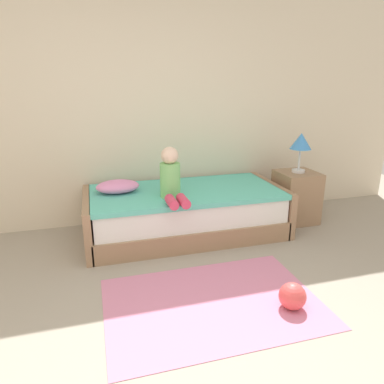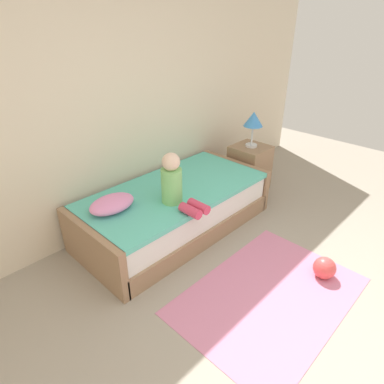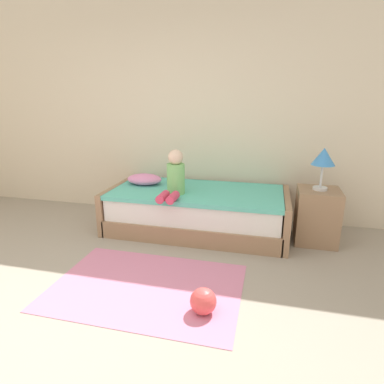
{
  "view_description": "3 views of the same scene",
  "coord_description": "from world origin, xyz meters",
  "px_view_note": "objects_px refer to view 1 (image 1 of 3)",
  "views": [
    {
      "loc": [
        -0.42,
        -1.44,
        1.59
      ],
      "look_at": [
        0.5,
        1.75,
        0.55
      ],
      "focal_mm": 32.77,
      "sensor_mm": 36.0,
      "label": 1
    },
    {
      "loc": [
        -1.56,
        -0.25,
        2.1
      ],
      "look_at": [
        0.5,
        1.75,
        0.55
      ],
      "focal_mm": 30.85,
      "sensor_mm": 36.0,
      "label": 2
    },
    {
      "loc": [
        1.31,
        -1.53,
        1.56
      ],
      "look_at": [
        0.5,
        1.75,
        0.55
      ],
      "focal_mm": 30.07,
      "sensor_mm": 36.0,
      "label": 3
    }
  ],
  "objects_px": {
    "nightstand": "(296,197)",
    "toy_ball": "(292,296)",
    "table_lamp": "(301,143)",
    "child_figure": "(171,178)",
    "bed": "(186,212)",
    "pillow": "(118,186)"
  },
  "relations": [
    {
      "from": "nightstand",
      "to": "toy_ball",
      "type": "relative_size",
      "value": 3.01
    },
    {
      "from": "pillow",
      "to": "bed",
      "type": "bearing_deg",
      "value": -8.15
    },
    {
      "from": "nightstand",
      "to": "table_lamp",
      "type": "height_order",
      "value": "table_lamp"
    },
    {
      "from": "nightstand",
      "to": "pillow",
      "type": "bearing_deg",
      "value": 177.16
    },
    {
      "from": "bed",
      "to": "toy_ball",
      "type": "height_order",
      "value": "bed"
    },
    {
      "from": "bed",
      "to": "pillow",
      "type": "relative_size",
      "value": 4.8
    },
    {
      "from": "table_lamp",
      "to": "child_figure",
      "type": "height_order",
      "value": "table_lamp"
    },
    {
      "from": "child_figure",
      "to": "nightstand",
      "type": "bearing_deg",
      "value": 8.31
    },
    {
      "from": "pillow",
      "to": "toy_ball",
      "type": "relative_size",
      "value": 2.2
    },
    {
      "from": "table_lamp",
      "to": "pillow",
      "type": "bearing_deg",
      "value": 177.16
    },
    {
      "from": "child_figure",
      "to": "pillow",
      "type": "xyz_separation_m",
      "value": [
        -0.49,
        0.33,
        -0.14
      ]
    },
    {
      "from": "pillow",
      "to": "child_figure",
      "type": "bearing_deg",
      "value": -33.62
    },
    {
      "from": "toy_ball",
      "to": "child_figure",
      "type": "bearing_deg",
      "value": 115.03
    },
    {
      "from": "child_figure",
      "to": "toy_ball",
      "type": "xyz_separation_m",
      "value": [
        0.6,
        -1.29,
        -0.6
      ]
    },
    {
      "from": "nightstand",
      "to": "toy_ball",
      "type": "distance_m",
      "value": 1.8
    },
    {
      "from": "child_figure",
      "to": "pillow",
      "type": "height_order",
      "value": "child_figure"
    },
    {
      "from": "table_lamp",
      "to": "bed",
      "type": "bearing_deg",
      "value": 179.94
    },
    {
      "from": "nightstand",
      "to": "toy_ball",
      "type": "xyz_separation_m",
      "value": [
        -0.95,
        -1.52,
        -0.2
      ]
    },
    {
      "from": "nightstand",
      "to": "pillow",
      "type": "distance_m",
      "value": 2.07
    },
    {
      "from": "bed",
      "to": "child_figure",
      "type": "height_order",
      "value": "child_figure"
    },
    {
      "from": "bed",
      "to": "child_figure",
      "type": "relative_size",
      "value": 4.14
    },
    {
      "from": "bed",
      "to": "nightstand",
      "type": "height_order",
      "value": "nightstand"
    }
  ]
}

